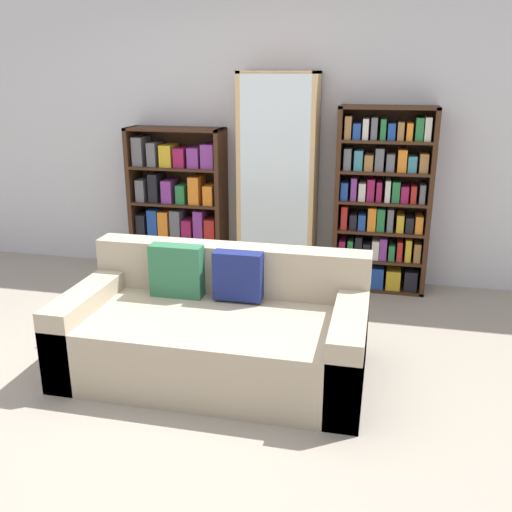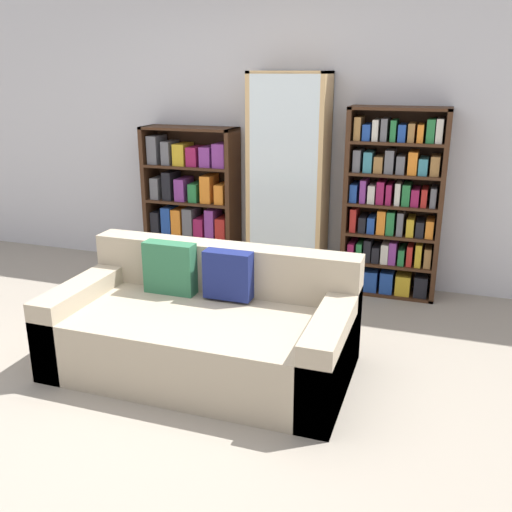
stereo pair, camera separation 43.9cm
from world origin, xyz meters
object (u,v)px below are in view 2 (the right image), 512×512
(bookshelf_left, at_px, (192,205))
(display_cabinet, at_px, (289,182))
(wine_bottle, at_px, (324,305))
(couch, at_px, (204,329))
(bookshelf_right, at_px, (393,208))

(bookshelf_left, bearing_deg, display_cabinet, -0.96)
(wine_bottle, bearing_deg, display_cabinet, 122.54)
(bookshelf_left, bearing_deg, couch, -62.98)
(bookshelf_left, xyz_separation_m, bookshelf_right, (1.89, -0.00, 0.11))
(couch, xyz_separation_m, bookshelf_left, (-0.90, 1.76, 0.39))
(display_cabinet, distance_m, wine_bottle, 1.27)
(bookshelf_left, height_order, display_cabinet, display_cabinet)
(bookshelf_left, relative_size, bookshelf_right, 0.86)
(couch, height_order, wine_bottle, couch)
(bookshelf_right, relative_size, wine_bottle, 4.06)
(couch, bearing_deg, wine_bottle, 55.96)
(couch, bearing_deg, bookshelf_right, 60.53)
(couch, bearing_deg, display_cabinet, 87.65)
(couch, xyz_separation_m, wine_bottle, (0.61, 0.90, -0.11))
(bookshelf_left, distance_m, wine_bottle, 1.80)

